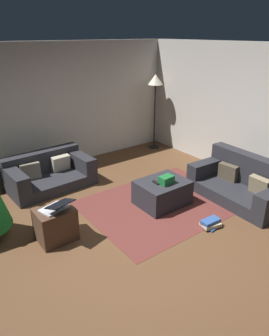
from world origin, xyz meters
TOP-DOWN VIEW (x-y plane):
  - ground_plane at (0.00, 0.00)m, footprint 6.40×6.40m
  - rear_partition at (0.00, 3.14)m, footprint 6.40×0.12m
  - corner_partition at (3.14, 0.00)m, footprint 0.12×6.40m
  - couch_left at (-0.33, 2.24)m, footprint 1.60×1.00m
  - couch_right at (2.26, -0.30)m, footprint 0.95×1.73m
  - ottoman at (0.97, 0.38)m, footprint 0.84×0.66m
  - gift_box at (0.96, 0.28)m, footprint 0.25×0.18m
  - tv_remote at (0.83, 0.39)m, footprint 0.06×0.16m
  - side_table at (-0.92, 0.52)m, footprint 0.52×0.44m
  - laptop at (-0.91, 0.46)m, footprint 0.45×0.49m
  - book_stack at (1.09, -0.61)m, footprint 0.32×0.25m
  - corner_lamp at (2.71, 2.69)m, footprint 0.36×0.36m
  - area_rug at (0.97, 0.38)m, footprint 2.60×2.00m

SIDE VIEW (x-z plane):
  - ground_plane at x=0.00m, z-range 0.00..0.00m
  - area_rug at x=0.97m, z-range 0.00..0.01m
  - book_stack at x=1.09m, z-range 0.00..0.13m
  - ottoman at x=0.97m, z-range 0.00..0.43m
  - side_table at x=-0.92m, z-range 0.00..0.49m
  - couch_left at x=-0.33m, z-range -0.06..0.57m
  - couch_right at x=2.26m, z-range -0.10..0.66m
  - tv_remote at x=0.83m, z-range 0.43..0.45m
  - gift_box at x=0.96m, z-range 0.43..0.56m
  - laptop at x=-0.91m, z-range 0.46..0.64m
  - rear_partition at x=0.00m, z-range 0.00..2.60m
  - corner_partition at x=3.14m, z-range 0.00..2.60m
  - corner_lamp at x=2.71m, z-range 0.65..2.49m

